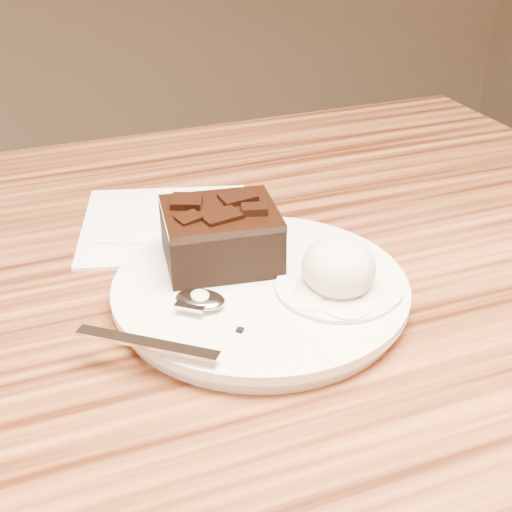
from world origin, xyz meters
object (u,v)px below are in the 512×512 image
object	(u,v)px
spoon	(200,301)
napkin	(167,222)
brownie	(221,239)
plate	(260,293)
ice_cream_scoop	(338,268)

from	to	relation	value
spoon	napkin	world-z (taller)	spoon
brownie	spoon	size ratio (longest dim) A/B	0.58
plate	brownie	world-z (taller)	brownie
brownie	spoon	bearing A→B (deg)	-122.41
plate	napkin	distance (m)	0.17
plate	brownie	distance (m)	0.06
brownie	spoon	world-z (taller)	brownie
plate	brownie	bearing A→B (deg)	112.65
plate	ice_cream_scoop	xyz separation A→B (m)	(0.05, -0.03, 0.03)
ice_cream_scoop	spoon	distance (m)	0.11
plate	napkin	xyz separation A→B (m)	(-0.03, 0.17, -0.01)
plate	ice_cream_scoop	size ratio (longest dim) A/B	3.92
plate	spoon	xyz separation A→B (m)	(-0.06, -0.02, 0.01)
ice_cream_scoop	spoon	bearing A→B (deg)	171.17
napkin	plate	bearing A→B (deg)	-78.24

